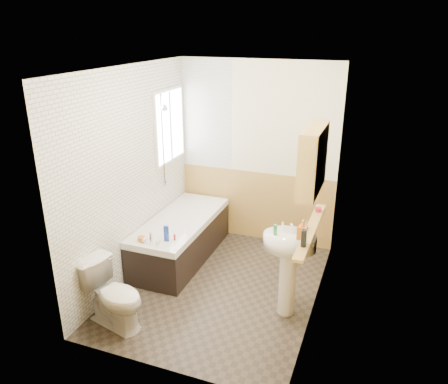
{
  "coord_description": "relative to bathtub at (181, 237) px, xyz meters",
  "views": [
    {
      "loc": [
        1.6,
        -4.11,
        2.9
      ],
      "look_at": [
        0.0,
        0.15,
        1.15
      ],
      "focal_mm": 35.0,
      "sensor_mm": 36.0,
      "label": 1
    }
  ],
  "objects": [
    {
      "name": "floor",
      "position": [
        0.73,
        -0.49,
        -0.29
      ],
      "size": [
        2.8,
        2.8,
        0.0
      ],
      "primitive_type": "plane",
      "color": "#2F2821",
      "rests_on": "ground"
    },
    {
      "name": "ceiling",
      "position": [
        0.73,
        -0.49,
        2.21
      ],
      "size": [
        2.8,
        2.8,
        0.0
      ],
      "primitive_type": "plane",
      "rotation": [
        3.14,
        0.0,
        0.0
      ],
      "color": "white",
      "rests_on": "ground"
    },
    {
      "name": "wall_back",
      "position": [
        0.73,
        0.92,
        0.96
      ],
      "size": [
        2.2,
        0.02,
        2.5
      ],
      "primitive_type": "cube",
      "color": "#F4EFCA",
      "rests_on": "ground"
    },
    {
      "name": "wall_front",
      "position": [
        0.73,
        -1.9,
        0.96
      ],
      "size": [
        2.2,
        0.02,
        2.5
      ],
      "primitive_type": "cube",
      "color": "#F4EFCA",
      "rests_on": "ground"
    },
    {
      "name": "wall_left",
      "position": [
        -0.38,
        -0.49,
        0.96
      ],
      "size": [
        0.02,
        2.8,
        2.5
      ],
      "primitive_type": "cube",
      "color": "#F4EFCA",
      "rests_on": "ground"
    },
    {
      "name": "wall_right",
      "position": [
        1.84,
        -0.49,
        0.96
      ],
      "size": [
        0.02,
        2.8,
        2.5
      ],
      "primitive_type": "cube",
      "color": "#F4EFCA",
      "rests_on": "ground"
    },
    {
      "name": "wainscot_right",
      "position": [
        1.82,
        -0.49,
        0.21
      ],
      "size": [
        0.01,
        2.8,
        1.0
      ],
      "primitive_type": "cube",
      "color": "tan",
      "rests_on": "wall_right"
    },
    {
      "name": "wainscot_front",
      "position": [
        0.73,
        -1.88,
        0.21
      ],
      "size": [
        2.2,
        0.01,
        1.0
      ],
      "primitive_type": "cube",
      "color": "tan",
      "rests_on": "wall_front"
    },
    {
      "name": "wainscot_back",
      "position": [
        0.73,
        0.9,
        0.21
      ],
      "size": [
        2.2,
        0.01,
        1.0
      ],
      "primitive_type": "cube",
      "color": "tan",
      "rests_on": "wall_back"
    },
    {
      "name": "tile_cladding_left",
      "position": [
        -0.36,
        -0.49,
        0.96
      ],
      "size": [
        0.01,
        2.8,
        2.5
      ],
      "primitive_type": "cube",
      "color": "white",
      "rests_on": "wall_left"
    },
    {
      "name": "tile_return_back",
      "position": [
        0.01,
        0.89,
        1.46
      ],
      "size": [
        0.75,
        0.01,
        1.5
      ],
      "primitive_type": "cube",
      "color": "white",
      "rests_on": "wall_back"
    },
    {
      "name": "window",
      "position": [
        -0.33,
        0.46,
        1.36
      ],
      "size": [
        0.03,
        0.79,
        0.99
      ],
      "color": "white",
      "rests_on": "wall_left"
    },
    {
      "name": "bathtub",
      "position": [
        0.0,
        0.0,
        0.0
      ],
      "size": [
        0.7,
        1.71,
        0.7
      ],
      "color": "black",
      "rests_on": "floor"
    },
    {
      "name": "shower_riser",
      "position": [
        -0.31,
        0.22,
        1.33
      ],
      "size": [
        0.11,
        0.08,
        1.23
      ],
      "color": "silver",
      "rests_on": "wall_left"
    },
    {
      "name": "toilet",
      "position": [
        -0.03,
        -1.49,
        0.05
      ],
      "size": [
        0.78,
        0.55,
        0.69
      ],
      "primitive_type": "imported",
      "rotation": [
        0.0,
        0.0,
        1.32
      ],
      "color": "white",
      "rests_on": "floor"
    },
    {
      "name": "sink",
      "position": [
        1.57,
        -0.69,
        0.37
      ],
      "size": [
        0.54,
        0.44,
        1.04
      ],
      "rotation": [
        0.0,
        0.0,
        0.18
      ],
      "color": "white",
      "rests_on": "floor"
    },
    {
      "name": "pine_shelf",
      "position": [
        1.77,
        -0.68,
        0.72
      ],
      "size": [
        0.1,
        1.31,
        0.03
      ],
      "primitive_type": "cube",
      "color": "tan",
      "rests_on": "wall_right"
    },
    {
      "name": "medicine_cabinet",
      "position": [
        1.74,
        -0.73,
        1.45
      ],
      "size": [
        0.17,
        0.68,
        0.62
      ],
      "color": "tan",
      "rests_on": "wall_right"
    },
    {
      "name": "foam_can",
      "position": [
        1.77,
        -1.08,
        0.82
      ],
      "size": [
        0.05,
        0.05,
        0.16
      ],
      "primitive_type": "cylinder",
      "rotation": [
        0.0,
        0.0,
        -0.05
      ],
      "color": "black",
      "rests_on": "pine_shelf"
    },
    {
      "name": "green_bottle",
      "position": [
        1.77,
        -1.01,
        0.85
      ],
      "size": [
        0.06,
        0.06,
        0.23
      ],
      "primitive_type": "cone",
      "rotation": [
        0.0,
        0.0,
        0.4
      ],
      "color": "silver",
      "rests_on": "pine_shelf"
    },
    {
      "name": "black_jar",
      "position": [
        1.77,
        -0.24,
        0.76
      ],
      "size": [
        0.09,
        0.09,
        0.05
      ],
      "primitive_type": "cylinder",
      "rotation": [
        0.0,
        0.0,
        0.44
      ],
      "color": "maroon",
      "rests_on": "pine_shelf"
    },
    {
      "name": "soap_bottle",
      "position": [
        1.7,
        -0.72,
        0.68
      ],
      "size": [
        0.1,
        0.21,
        0.09
      ],
      "primitive_type": "imported",
      "rotation": [
        0.0,
        0.0,
        -0.07
      ],
      "color": "orange",
      "rests_on": "sink"
    },
    {
      "name": "clear_bottle",
      "position": [
        1.43,
        -0.73,
        0.69
      ],
      "size": [
        0.04,
        0.04,
        0.11
      ],
      "primitive_type": "cylinder",
      "rotation": [
        0.0,
        0.0,
        0.02
      ],
      "color": "#388447",
      "rests_on": "sink"
    },
    {
      "name": "blue_gel",
      "position": [
        0.13,
        -0.62,
        0.37
      ],
      "size": [
        0.06,
        0.04,
        0.19
      ],
      "primitive_type": "cube",
      "rotation": [
        0.0,
        0.0,
        0.21
      ],
      "color": "#19339E",
      "rests_on": "bathtub"
    },
    {
      "name": "cream_jar",
      "position": [
        -0.14,
        -0.73,
        0.3
      ],
      "size": [
        0.1,
        0.1,
        0.05
      ],
      "primitive_type": "cylinder",
      "rotation": [
        0.0,
        0.0,
        -0.19
      ],
      "color": "orange",
      "rests_on": "bathtub"
    },
    {
      "name": "orange_bottle",
      "position": [
        0.2,
        -0.57,
        0.31
      ],
      "size": [
        0.03,
        0.03,
        0.07
      ],
      "primitive_type": "cylinder",
      "rotation": [
        0.0,
        0.0,
        0.13
      ],
      "color": "maroon",
      "rests_on": "bathtub"
    }
  ]
}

